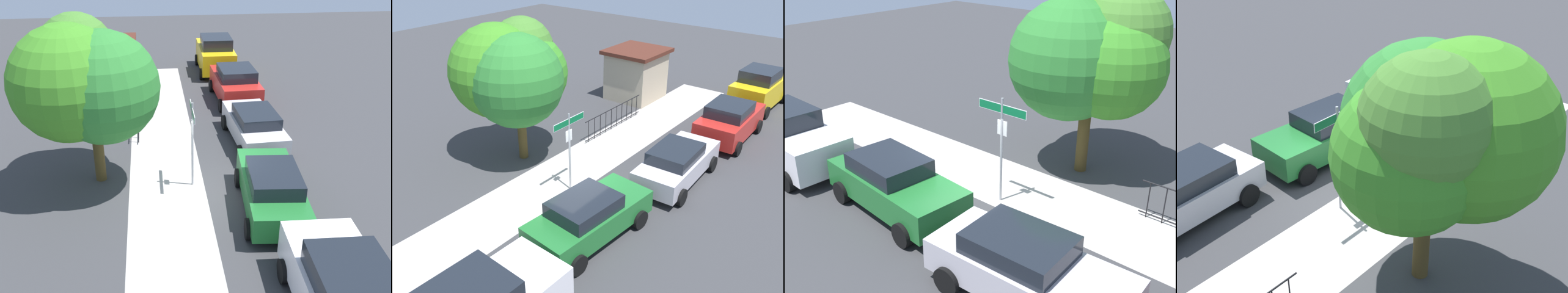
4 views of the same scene
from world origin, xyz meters
The scene contains 7 objects.
ground_plane centered at (0.00, 0.00, 0.00)m, with size 60.00×60.00×0.00m, color #38383A.
sidewalk_strip centered at (2.00, 1.30, 0.00)m, with size 24.00×2.60×0.00m, color #B0A8A2.
street_sign centered at (0.56, 0.40, 2.18)m, with size 1.61×0.07×3.07m.
shade_tree centered at (1.16, 3.76, 3.75)m, with size 4.61×4.71×5.73m.
car_white centered at (-6.05, -2.37, 0.97)m, with size 4.65×2.20×1.93m.
car_green centered at (-1.25, -1.91, 0.81)m, with size 4.40×2.22×1.56m.
car_silver centered at (3.55, -2.41, 0.79)m, with size 4.39×2.14×1.51m.
Camera 3 is at (8.15, -9.02, 7.10)m, focal length 44.64 mm.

